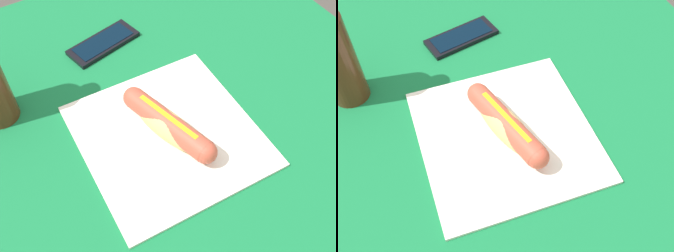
# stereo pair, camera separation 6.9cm
# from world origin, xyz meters

# --- Properties ---
(dining_table) EXTENTS (1.09, 0.87, 0.77)m
(dining_table) POSITION_xyz_m (0.00, 0.00, 0.62)
(dining_table) COLOR brown
(dining_table) RESTS_ON ground
(paper_wrapper) EXTENTS (0.31, 0.30, 0.01)m
(paper_wrapper) POSITION_xyz_m (-0.04, -0.05, 0.77)
(paper_wrapper) COLOR silver
(paper_wrapper) RESTS_ON dining_table
(hot_dog) EXTENTS (0.20, 0.09, 0.05)m
(hot_dog) POSITION_xyz_m (-0.04, -0.05, 0.80)
(hot_dog) COLOR #DBB26B
(hot_dog) RESTS_ON paper_wrapper
(cell_phone) EXTENTS (0.09, 0.16, 0.01)m
(cell_phone) POSITION_xyz_m (-0.31, -0.05, 0.77)
(cell_phone) COLOR black
(cell_phone) RESTS_ON dining_table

